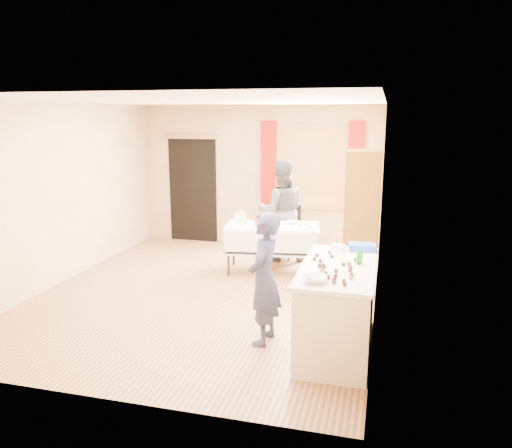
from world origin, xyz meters
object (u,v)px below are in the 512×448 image
(party_table, at_px, (272,244))
(girl, at_px, (264,278))
(counter, at_px, (338,308))
(chair, at_px, (286,241))
(cabinet, at_px, (362,215))
(woman, at_px, (281,211))

(party_table, distance_m, girl, 2.51)
(counter, distance_m, girl, 0.83)
(party_table, bearing_deg, chair, 76.56)
(party_table, bearing_deg, counter, -71.92)
(party_table, bearing_deg, cabinet, -3.83)
(cabinet, relative_size, chair, 2.04)
(chair, bearing_deg, girl, -61.88)
(party_table, relative_size, chair, 1.65)
(party_table, bearing_deg, woman, 80.05)
(counter, bearing_deg, party_table, 117.58)
(cabinet, height_order, chair, cabinet)
(party_table, xyz_separation_m, woman, (0.01, 0.68, 0.40))
(woman, bearing_deg, party_table, 71.69)
(counter, height_order, girl, girl)
(woman, bearing_deg, counter, 94.20)
(girl, bearing_deg, chair, -169.13)
(chair, distance_m, woman, 0.60)
(cabinet, bearing_deg, counter, -92.26)
(cabinet, distance_m, girl, 2.74)
(girl, bearing_deg, woman, -167.76)
(counter, distance_m, party_table, 2.71)
(cabinet, height_order, girl, cabinet)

